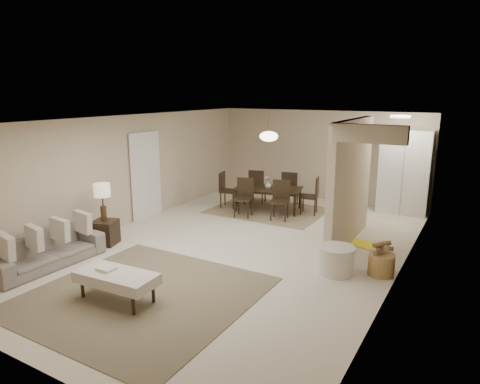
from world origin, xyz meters
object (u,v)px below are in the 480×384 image
Objects in this scene: pantry_cabinet at (405,172)px; side_table at (105,232)px; sofa at (46,250)px; dining_table at (268,200)px; ottoman_bench at (117,278)px; round_pouf at (337,260)px; wicker_basket at (381,265)px.

pantry_cabinet is 7.25m from side_table.
sofa is 5.47m from dining_table.
side_table is 0.29× the size of dining_table.
ottoman_bench is 2.08× the size of round_pouf.
pantry_cabinet is at bearing -34.05° from sofa.
sofa is at bearing -92.18° from side_table.
wicker_basket is at bearing 38.89° from ottoman_bench.
pantry_cabinet is 8.30m from sofa.
pantry_cabinet is 4.55m from round_pouf.
dining_table is (1.78, 5.17, 0.00)m from sofa.
wicker_basket is at bearing 25.25° from round_pouf.
dining_table is (-0.27, 5.47, -0.06)m from ottoman_bench.
pantry_cabinet is 1.05× the size of sofa.
round_pouf is 4.01m from dining_table.
ottoman_bench is 5.48m from dining_table.
pantry_cabinet is 4.28× the size of side_table.
round_pouf is at bearing -62.00° from sofa.
wicker_basket is (0.67, 0.32, -0.05)m from round_pouf.
side_table reaches higher than ottoman_bench.
wicker_basket is at bearing 13.81° from side_table.
pantry_cabinet reaches higher than side_table.
pantry_cabinet reaches higher than round_pouf.
sofa reaches higher than wicker_basket.
side_table is at bearing -131.25° from pantry_cabinet.
pantry_cabinet is at bearing 65.12° from ottoman_bench.
round_pouf reaches higher than ottoman_bench.
round_pouf reaches higher than wicker_basket.
side_table is 5.30m from wicker_basket.
ottoman_bench is at bearing -134.13° from round_pouf.
sofa is 1.59× the size of ottoman_bench.
pantry_cabinet is 7.58m from ottoman_bench.
ottoman_bench is at bearing -111.42° from pantry_cabinet.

